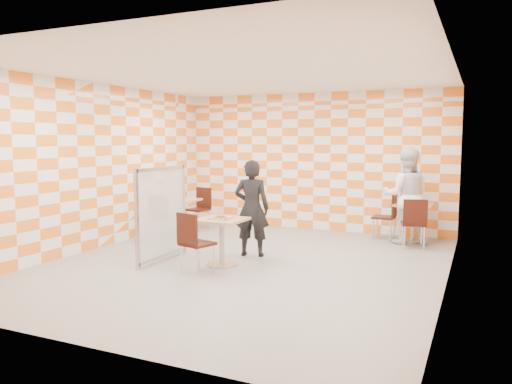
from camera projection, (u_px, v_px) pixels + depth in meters
room_shell at (259, 169)px, 8.29m from camera, size 7.00×7.00×7.00m
main_table at (222, 234)px, 7.85m from camera, size 0.70×0.70×0.75m
second_table at (413, 216)px, 9.70m from camera, size 0.70×0.70×0.75m
empty_table at (180, 211)px, 10.39m from camera, size 0.70×0.70×0.75m
chair_main_front at (193, 238)px, 7.30m from camera, size 0.53×0.53×0.92m
chair_second_front at (414, 220)px, 9.01m from camera, size 0.51×0.52×0.92m
chair_second_side at (389, 213)px, 9.84m from camera, size 0.44×0.43×0.92m
chair_empty_near at (161, 213)px, 9.77m from camera, size 0.48×0.49×0.92m
chair_empty_far at (201, 205)px, 11.05m from camera, size 0.49×0.50×0.92m
partition at (162, 213)px, 8.14m from camera, size 0.08×1.38×1.55m
man_dark at (252, 208)px, 8.49m from camera, size 0.67×0.52×1.65m
man_white at (406, 196)px, 9.49m from camera, size 1.02×0.87×1.85m
pizza_on_foil at (221, 218)px, 7.81m from camera, size 0.40×0.40×0.04m
sport_bottle at (409, 198)px, 9.83m from camera, size 0.06×0.06×0.20m
soda_bottle at (418, 198)px, 9.63m from camera, size 0.07×0.07×0.23m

